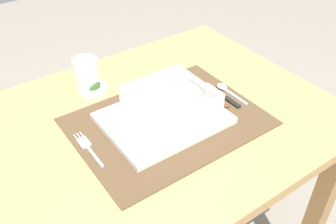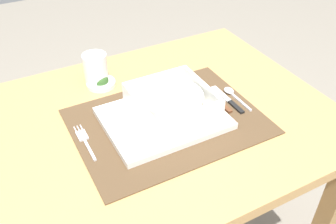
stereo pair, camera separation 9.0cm
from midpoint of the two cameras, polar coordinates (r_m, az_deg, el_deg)
The scene contains 10 objects.
dining_table at distance 1.02m, azimuth 1.68°, elevation -5.92°, with size 0.86×0.68×0.74m.
placemat at distance 0.92m, azimuth 2.81°, elevation -1.51°, with size 0.45×0.34×0.00m, color #4C3823.
serving_plate at distance 0.91m, azimuth 2.11°, elevation -1.02°, with size 0.28×0.22×0.02m, color white.
porridge_bowl at distance 0.92m, azimuth 3.40°, elevation 1.44°, with size 0.18×0.18×0.05m.
fork at distance 0.87m, azimuth -9.77°, elevation -4.26°, with size 0.02×0.13×0.00m.
spoon at distance 1.03m, azimuth 11.99°, elevation 2.87°, with size 0.02×0.12×0.01m.
butter_knife at distance 1.00m, azimuth 11.86°, elevation 1.57°, with size 0.01×0.13×0.01m.
bread_knife at distance 0.99m, azimuth 10.24°, elevation 1.59°, with size 0.01×0.13×0.01m.
drinking_glass at distance 1.05m, azimuth -8.50°, elevation 6.21°, with size 0.07×0.07×0.09m.
condiment_saucer at distance 1.05m, azimuth -7.77°, elevation 4.45°, with size 0.08×0.08×0.04m.
Camera 2 is at (-0.33, -0.66, 1.32)m, focal length 40.09 mm.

